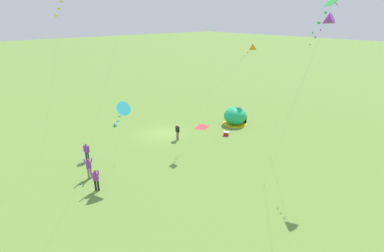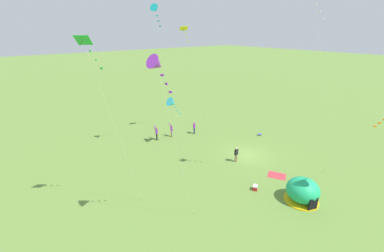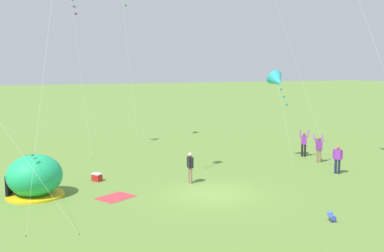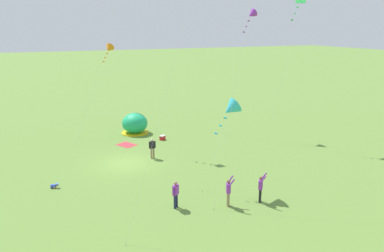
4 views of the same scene
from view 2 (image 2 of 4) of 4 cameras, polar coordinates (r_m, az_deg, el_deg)
name	(u,v)px [view 2 (image 2 of 4)]	position (r m, az deg, el deg)	size (l,w,h in m)	color
ground_plane	(248,155)	(30.42, 12.29, -6.26)	(300.00, 300.00, 0.00)	olive
popup_tent	(303,191)	(23.83, 23.39, -13.07)	(2.81, 2.81, 2.10)	#1EAD6B
picnic_blanket	(277,176)	(27.15, 18.32, -10.40)	(1.70, 1.30, 0.01)	#CC333D
cooler_box	(255,188)	(24.38, 13.86, -13.16)	(0.60, 0.65, 0.44)	red
toddler_crawling	(259,134)	(35.98, 14.75, -1.80)	(0.35, 0.55, 0.32)	blue
person_arms_raised	(157,133)	(33.49, -7.88, -1.48)	(0.71, 0.68, 1.89)	black
person_far_back	(194,127)	(35.12, 0.50, -0.26)	(0.42, 0.49, 1.72)	#1E2347
person_flying_kite	(171,130)	(34.23, -4.59, -0.84)	(0.71, 0.61, 1.89)	#8C7251
person_strolling	(236,154)	(28.23, 9.79, -6.11)	(0.25, 0.59, 1.72)	#8C7251
kite_green	(87,48)	(17.27, -22.28, 15.72)	(1.10, 3.61, 13.30)	silver
kite_white	(316,9)	(21.93, 25.88, 22.41)	(3.21, 5.32, 16.12)	silver
kite_yellow	(185,32)	(32.60, -1.62, 20.13)	(2.82, 5.63, 14.03)	silver
kite_purple	(157,65)	(14.20, -7.81, 13.36)	(1.16, 3.68, 12.38)	silver
kite_cyan	(172,103)	(30.09, -4.40, 5.11)	(1.15, 2.71, 6.20)	silver
kite_teal	(155,10)	(27.22, -8.19, 24.24)	(3.96, 5.31, 15.85)	silver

